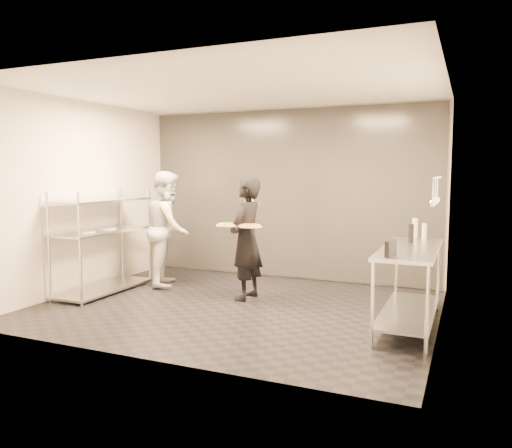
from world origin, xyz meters
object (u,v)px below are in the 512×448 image
at_px(pos_monitor, 391,248).
at_px(bottle_clear, 424,231).
at_px(salad_plate, 249,202).
at_px(prep_counter, 410,273).
at_px(chef, 168,228).
at_px(pizza_plate_near, 228,225).
at_px(waiter, 246,239).
at_px(bottle_green, 415,228).
at_px(pizza_plate_far, 250,226).
at_px(pass_rack, 103,240).
at_px(bottle_dark, 411,233).

height_order(pos_monitor, bottle_clear, bottle_clear).
bearing_deg(salad_plate, prep_counter, -17.44).
distance_m(chef, pizza_plate_near, 1.45).
bearing_deg(salad_plate, waiter, -73.57).
xyz_separation_m(salad_plate, bottle_clear, (2.38, 0.08, -0.31)).
height_order(chef, bottle_green, chef).
height_order(pizza_plate_near, pizza_plate_far, pizza_plate_near).
relative_size(salad_plate, pos_monitor, 1.31).
distance_m(salad_plate, pos_monitor, 2.62).
xyz_separation_m(pizza_plate_far, salad_plate, (-0.23, 0.49, 0.28)).
distance_m(pass_rack, pos_monitor, 4.27).
distance_m(pass_rack, pizza_plate_far, 2.29).
relative_size(waiter, bottle_green, 6.60).
bearing_deg(bottle_clear, bottle_dark, -105.72).
height_order(pass_rack, pos_monitor, pass_rack).
distance_m(pass_rack, pizza_plate_near, 1.98).
height_order(bottle_green, bottle_dark, bottle_green).
relative_size(prep_counter, bottle_dark, 7.98).
bearing_deg(bottle_green, salad_plate, -178.07).
bearing_deg(bottle_clear, pizza_plate_far, -165.14).
height_order(waiter, bottle_clear, waiter).
height_order(chef, pizza_plate_near, chef).
distance_m(salad_plate, bottle_dark, 2.31).
bearing_deg(bottle_dark, bottle_green, 89.51).
bearing_deg(waiter, bottle_green, 103.05).
distance_m(pizza_plate_near, pizza_plate_far, 0.32).
distance_m(pizza_plate_near, bottle_clear, 2.54).
bearing_deg(bottle_green, prep_counter, -87.54).
bearing_deg(prep_counter, bottle_clear, 84.43).
distance_m(chef, pizza_plate_far, 1.72).
bearing_deg(chef, salad_plate, -116.44).
distance_m(prep_counter, pizza_plate_far, 2.13).
height_order(pos_monitor, bottle_dark, bottle_dark).
bearing_deg(salad_plate, pizza_plate_far, -64.66).
height_order(prep_counter, salad_plate, salad_plate).
bearing_deg(chef, pos_monitor, -136.71).
bearing_deg(salad_plate, chef, 178.24).
relative_size(pass_rack, pizza_plate_far, 5.02).
bearing_deg(bottle_green, pizza_plate_far, -164.36).
relative_size(pass_rack, prep_counter, 0.89).
height_order(prep_counter, chef, chef).
height_order(bottle_clear, bottle_dark, bottle_dark).
bearing_deg(bottle_green, chef, -179.47).
bearing_deg(bottle_clear, bottle_green, 180.00).
bearing_deg(pizza_plate_near, bottle_clear, 13.95).
xyz_separation_m(waiter, bottle_green, (2.18, 0.37, 0.20)).
bearing_deg(pos_monitor, pizza_plate_near, 171.11).
xyz_separation_m(bottle_clear, bottle_dark, (-0.12, -0.41, 0.01)).
bearing_deg(chef, bottle_clear, -114.18).
relative_size(pizza_plate_near, bottle_green, 1.22).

